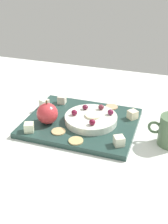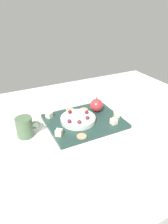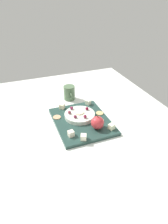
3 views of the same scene
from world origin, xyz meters
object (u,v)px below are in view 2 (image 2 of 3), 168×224
object	(u,v)px
apple_whole	(97,105)
cracker_0	(70,110)
cheese_cube_1	(114,121)
cheese_cube_4	(96,103)
grape_1	(87,112)
grape_4	(79,122)
serving_dish	(78,119)
grape_3	(87,118)
cheese_cube_0	(59,133)
cheese_cube_2	(49,115)
cheese_cube_3	(116,115)
grape_0	(70,112)
cracker_2	(84,110)
platter	(84,121)
cup	(25,127)
cracker_1	(82,136)
apple_slice_0	(77,117)
grape_2	(69,121)

from	to	relation	value
apple_whole	cracker_0	xyz separation A→B (cm)	(11.97, -6.88, -3.14)
cheese_cube_1	cheese_cube_4	size ratio (longest dim) A/B	1.00
grape_1	grape_4	distance (cm)	9.47
serving_dish	grape_3	bearing A→B (deg)	131.86
cheese_cube_0	grape_3	world-z (taller)	grape_3
cheese_cube_2	cheese_cube_3	xyz separation A→B (cm)	(-29.76, 14.35, 0.00)
apple_whole	cheese_cube_3	bearing A→B (deg)	121.03
grape_0	cracker_2	bearing A→B (deg)	-158.50
cheese_cube_2	grape_0	world-z (taller)	grape_0
platter	cup	xyz separation A→B (cm)	(27.66, -1.69, 3.65)
cheese_cube_3	grape_4	world-z (taller)	grape_4
apple_whole	cracker_1	distance (cm)	23.80
platter	apple_slice_0	size ratio (longest dim) A/B	7.08
cheese_cube_1	cup	world-z (taller)	cup
grape_4	grape_0	bearing A→B (deg)	-89.17
cheese_cube_0	grape_4	size ratio (longest dim) A/B	1.43
cracker_2	grape_0	size ratio (longest dim) A/B	2.22
platter	cheese_cube_3	bearing A→B (deg)	161.85
cheese_cube_0	grape_0	distance (cm)	15.53
serving_dish	apple_slice_0	world-z (taller)	apple_slice_0
cheese_cube_4	cracker_1	bearing A→B (deg)	49.33
grape_1	grape_3	xyz separation A→B (cm)	(2.03, 4.80, -0.10)
grape_2	grape_4	distance (cm)	4.50
cheese_cube_4	cracker_2	world-z (taller)	cheese_cube_4
cheese_cube_0	cracker_2	xyz separation A→B (cm)	(-19.54, -15.37, -1.16)
apple_whole	cheese_cube_1	distance (cm)	14.52
cheese_cube_2	apple_slice_0	xyz separation A→B (cm)	(-10.50, 9.32, 1.15)
serving_dish	grape_1	distance (cm)	5.70
grape_0	grape_4	size ratio (longest dim) A/B	1.00
cheese_cube_0	apple_slice_0	bearing A→B (deg)	-149.25
cracker_1	grape_1	xyz separation A→B (cm)	(-9.06, -13.02, 2.92)
platter	cup	bearing A→B (deg)	-3.49
grape_2	grape_4	bearing A→B (deg)	146.96
cheese_cube_0	cracker_0	world-z (taller)	cheese_cube_0
apple_whole	grape_0	xyz separation A→B (cm)	(14.74, -0.21, -0.22)
serving_dish	cracker_2	distance (cm)	11.65
cheese_cube_3	grape_0	distance (cm)	22.90
cheese_cube_1	cheese_cube_2	xyz separation A→B (cm)	(25.09, -19.00, 0.00)
cracker_2	grape_1	size ratio (longest dim) A/B	2.22
cheese_cube_4	cracker_1	size ratio (longest dim) A/B	0.64
cheese_cube_1	cracker_2	world-z (taller)	cheese_cube_1
cup	cracker_1	bearing A→B (deg)	146.21
cheese_cube_2	cheese_cube_0	bearing A→B (deg)	86.75
grape_1	grape_4	xyz separation A→B (cm)	(7.00, 6.38, -0.05)
cracker_2	grape_2	xyz separation A→B (cm)	(13.06, 11.54, 2.92)
cheese_cube_0	cheese_cube_3	xyz separation A→B (cm)	(-30.68, -1.76, 0.00)
cheese_cube_4	grape_0	distance (cm)	19.02
cheese_cube_1	grape_0	bearing A→B (deg)	-42.45
cheese_cube_0	grape_0	bearing A→B (deg)	-130.92
grape_0	grape_3	size ratio (longest dim) A/B	1.00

